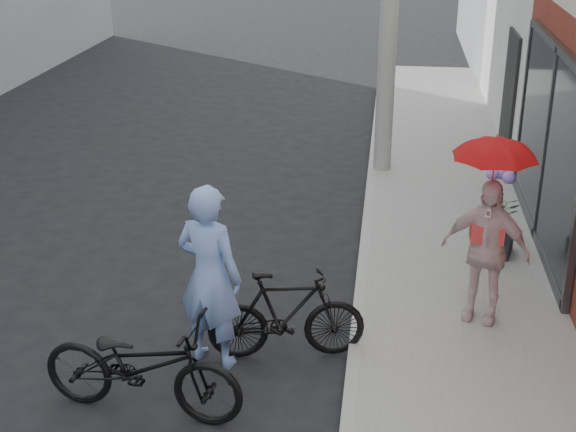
% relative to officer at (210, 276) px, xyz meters
% --- Properties ---
extents(ground, '(80.00, 80.00, 0.00)m').
position_rel_officer_xyz_m(ground, '(0.46, -0.26, -0.93)').
color(ground, black).
rests_on(ground, ground).
extents(sidewalk, '(2.20, 24.00, 0.12)m').
position_rel_officer_xyz_m(sidewalk, '(2.56, 1.74, -0.87)').
color(sidewalk, gray).
rests_on(sidewalk, ground).
extents(curb, '(0.12, 24.00, 0.12)m').
position_rel_officer_xyz_m(curb, '(1.40, 1.74, -0.87)').
color(curb, '#9E9E99').
rests_on(curb, ground).
extents(officer, '(0.79, 0.64, 1.87)m').
position_rel_officer_xyz_m(officer, '(0.00, 0.00, 0.00)').
color(officer, '#7A98D9').
rests_on(officer, ground).
extents(bike_left, '(1.94, 0.88, 0.98)m').
position_rel_officer_xyz_m(bike_left, '(-0.42, -0.91, -0.44)').
color(bike_left, black).
rests_on(bike_left, ground).
extents(bike_right, '(1.62, 0.74, 0.94)m').
position_rel_officer_xyz_m(bike_right, '(0.72, 0.17, -0.46)').
color(bike_right, black).
rests_on(bike_right, ground).
extents(kimono_woman, '(0.99, 0.66, 1.56)m').
position_rel_officer_xyz_m(kimono_woman, '(2.68, 1.01, -0.04)').
color(kimono_woman, beige).
rests_on(kimono_woman, sidewalk).
extents(parasol, '(0.81, 0.81, 0.72)m').
position_rel_officer_xyz_m(parasol, '(2.68, 1.01, 1.10)').
color(parasol, red).
rests_on(parasol, kimono_woman).
extents(planter, '(0.51, 0.51, 0.22)m').
position_rel_officer_xyz_m(planter, '(3.01, 2.67, -0.71)').
color(planter, black).
rests_on(planter, sidewalk).
extents(potted_plant, '(0.52, 0.45, 0.58)m').
position_rel_officer_xyz_m(potted_plant, '(3.01, 2.67, -0.31)').
color(potted_plant, '#2A5D25').
rests_on(potted_plant, planter).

